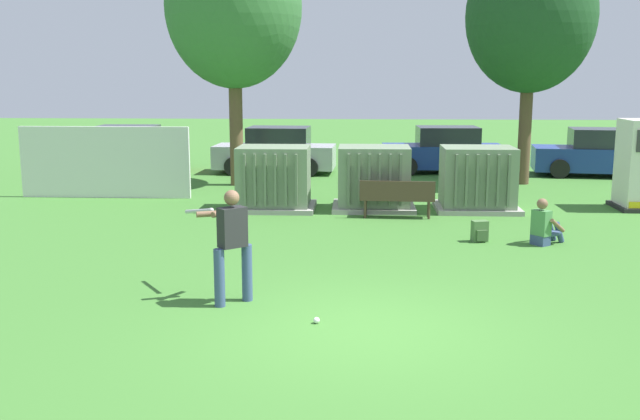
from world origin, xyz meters
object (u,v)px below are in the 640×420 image
(seated_spectator, at_px, (544,226))
(parked_car_rightmost, at_px, (598,154))
(transformer_mid_east, at_px, (477,180))
(park_bench, at_px, (397,196))
(sports_ball, at_px, (317,320))
(transformer_west, at_px, (274,179))
(parked_car_right_of_center, at_px, (444,151))
(backpack, at_px, (480,232))
(transformer_mid_west, at_px, (374,179))
(parked_car_leftmost, at_px, (125,150))
(batter, at_px, (231,240))
(parked_car_left_of_center, at_px, (276,152))

(seated_spectator, height_order, parked_car_rightmost, parked_car_rightmost)
(transformer_mid_east, relative_size, park_bench, 1.16)
(park_bench, height_order, sports_ball, park_bench)
(transformer_west, bearing_deg, parked_car_right_of_center, 55.33)
(parked_car_right_of_center, relative_size, parked_car_rightmost, 0.97)
(backpack, bearing_deg, sports_ball, -120.59)
(transformer_mid_east, xyz_separation_m, backpack, (-0.50, -3.62, -0.57))
(transformer_west, relative_size, seated_spectator, 2.18)
(transformer_mid_west, height_order, parked_car_right_of_center, same)
(transformer_mid_west, xyz_separation_m, park_bench, (0.54, -1.15, -0.25))
(transformer_mid_west, xyz_separation_m, transformer_mid_east, (2.63, 0.01, 0.00))
(transformer_west, xyz_separation_m, parked_car_leftmost, (-6.26, 7.37, -0.04))
(batter, relative_size, backpack, 3.95)
(parked_car_rightmost, bearing_deg, backpack, -118.70)
(transformer_west, xyz_separation_m, backpack, (4.69, -3.47, -0.57))
(park_bench, xyz_separation_m, parked_car_left_of_center, (-3.85, 8.06, 0.22))
(parked_car_left_of_center, bearing_deg, parked_car_right_of_center, 4.16)
(park_bench, bearing_deg, transformer_mid_east, 29.01)
(parked_car_leftmost, distance_m, parked_car_right_of_center, 11.44)
(transformer_west, distance_m, park_bench, 3.27)
(batter, distance_m, parked_car_left_of_center, 14.91)
(transformer_mid_east, xyz_separation_m, sports_ball, (-3.59, -8.86, -0.74))
(parked_car_left_of_center, bearing_deg, backpack, -62.68)
(transformer_mid_west, bearing_deg, parked_car_left_of_center, 115.56)
(backpack, distance_m, parked_car_leftmost, 15.42)
(backpack, bearing_deg, seated_spectator, -7.81)
(batter, xyz_separation_m, parked_car_leftmost, (-6.51, 15.19, -0.22))
(park_bench, bearing_deg, batter, -112.66)
(parked_car_leftmost, distance_m, parked_car_rightmost, 16.60)
(sports_ball, height_order, parked_car_right_of_center, parked_car_right_of_center)
(backpack, xyz_separation_m, parked_car_rightmost, (5.65, 10.32, 0.54))
(batter, bearing_deg, seated_spectator, 36.22)
(batter, distance_m, seated_spectator, 7.09)
(seated_spectator, bearing_deg, transformer_mid_east, 101.46)
(transformer_mid_east, xyz_separation_m, parked_car_rightmost, (5.15, 6.70, -0.04))
(transformer_west, distance_m, sports_ball, 8.88)
(sports_ball, relative_size, seated_spectator, 0.09)
(transformer_mid_east, bearing_deg, parked_car_rightmost, 52.44)
(parked_car_leftmost, bearing_deg, transformer_west, -49.68)
(parked_car_left_of_center, distance_m, parked_car_right_of_center, 5.94)
(transformer_west, distance_m, parked_car_left_of_center, 7.09)
(parked_car_leftmost, xyz_separation_m, parked_car_right_of_center, (11.44, 0.11, 0.00))
(seated_spectator, xyz_separation_m, parked_car_left_of_center, (-6.70, 10.70, 0.38))
(park_bench, distance_m, sports_ball, 7.86)
(parked_car_left_of_center, bearing_deg, seated_spectator, -57.93)
(transformer_mid_west, height_order, sports_ball, transformer_mid_west)
(transformer_mid_west, relative_size, parked_car_right_of_center, 0.49)
(batter, bearing_deg, parked_car_leftmost, 113.21)
(parked_car_rightmost, bearing_deg, batter, -124.50)
(batter, bearing_deg, transformer_mid_west, 73.87)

